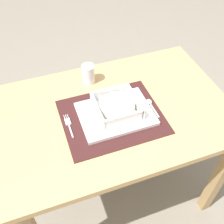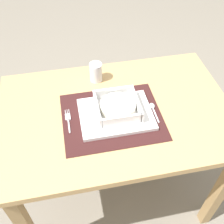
# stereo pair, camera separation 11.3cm
# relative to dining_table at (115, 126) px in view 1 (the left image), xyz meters

# --- Properties ---
(ground_plane) EXTENTS (6.00, 6.00, 0.00)m
(ground_plane) POSITION_rel_dining_table_xyz_m (0.00, 0.00, -0.61)
(ground_plane) COLOR gray
(dining_table) EXTENTS (1.01, 0.67, 0.71)m
(dining_table) POSITION_rel_dining_table_xyz_m (0.00, 0.00, 0.00)
(dining_table) COLOR tan
(dining_table) RESTS_ON ground
(placemat) EXTENTS (0.42, 0.34, 0.00)m
(placemat) POSITION_rel_dining_table_xyz_m (-0.03, -0.03, 0.11)
(placemat) COLOR #381919
(placemat) RESTS_ON dining_table
(serving_plate) EXTENTS (0.30, 0.23, 0.02)m
(serving_plate) POSITION_rel_dining_table_xyz_m (-0.01, -0.03, 0.11)
(serving_plate) COLOR white
(serving_plate) RESTS_ON placemat
(porridge_bowl) EXTENTS (0.18, 0.18, 0.06)m
(porridge_bowl) POSITION_rel_dining_table_xyz_m (-0.00, -0.02, 0.15)
(porridge_bowl) COLOR white
(porridge_bowl) RESTS_ON serving_plate
(fork) EXTENTS (0.02, 0.13, 0.00)m
(fork) POSITION_rel_dining_table_xyz_m (-0.21, -0.01, 0.11)
(fork) COLOR silver
(fork) RESTS_ON placemat
(spoon) EXTENTS (0.02, 0.11, 0.01)m
(spoon) POSITION_rel_dining_table_xyz_m (0.16, -0.02, 0.11)
(spoon) COLOR silver
(spoon) RESTS_ON placemat
(butter_knife) EXTENTS (0.01, 0.14, 0.01)m
(butter_knife) POSITION_rel_dining_table_xyz_m (0.13, -0.05, 0.11)
(butter_knife) COLOR black
(butter_knife) RESTS_ON placemat
(bread_knife) EXTENTS (0.01, 0.14, 0.01)m
(bread_knife) POSITION_rel_dining_table_xyz_m (0.10, -0.03, 0.11)
(bread_knife) COLOR #59331E
(bread_knife) RESTS_ON placemat
(drinking_glass) EXTENTS (0.06, 0.06, 0.09)m
(drinking_glass) POSITION_rel_dining_table_xyz_m (-0.05, 0.22, 0.14)
(drinking_glass) COLOR white
(drinking_glass) RESTS_ON dining_table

